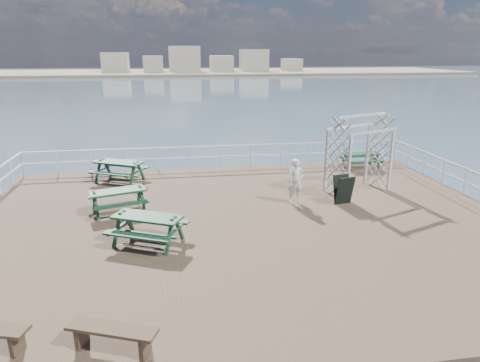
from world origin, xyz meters
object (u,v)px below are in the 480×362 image
at_px(picnic_table_a, 118,196).
at_px(flat_bench_far, 112,333).
at_px(trellis_arbor, 359,158).
at_px(picnic_table_b, 119,167).
at_px(picnic_table_d, 148,223).
at_px(person, 296,181).
at_px(picnic_table_c, 361,157).

xyz_separation_m(picnic_table_a, flat_bench_far, (0.72, -7.37, -0.21)).
height_order(flat_bench_far, trellis_arbor, trellis_arbor).
height_order(picnic_table_b, picnic_table_d, picnic_table_b).
height_order(flat_bench_far, person, person).
xyz_separation_m(picnic_table_c, picnic_table_d, (-9.56, -6.93, 0.07)).
relative_size(picnic_table_c, person, 1.07).
xyz_separation_m(picnic_table_c, trellis_arbor, (-1.60, -3.24, 0.81)).
relative_size(picnic_table_b, picnic_table_d, 1.02).
height_order(picnic_table_c, trellis_arbor, trellis_arbor).
distance_m(picnic_table_a, person, 6.30).
height_order(picnic_table_b, person, person).
distance_m(picnic_table_a, picnic_table_b, 3.79).
relative_size(picnic_table_a, flat_bench_far, 1.26).
bearing_deg(picnic_table_a, flat_bench_far, -101.42).
relative_size(picnic_table_b, picnic_table_c, 1.42).
bearing_deg(picnic_table_b, picnic_table_a, -57.01).
relative_size(picnic_table_c, flat_bench_far, 1.01).
xyz_separation_m(flat_bench_far, trellis_arbor, (8.39, 8.34, 0.98)).
bearing_deg(trellis_arbor, picnic_table_d, -177.18).
xyz_separation_m(flat_bench_far, person, (5.57, 7.32, 0.46)).
xyz_separation_m(picnic_table_a, picnic_table_b, (-0.39, 3.77, 0.05)).
xyz_separation_m(picnic_table_c, person, (-4.41, -4.26, 0.29)).
relative_size(picnic_table_d, person, 1.48).
height_order(picnic_table_b, flat_bench_far, picnic_table_b).
relative_size(picnic_table_d, flat_bench_far, 1.41).
bearing_deg(picnic_table_c, picnic_table_b, -179.05).
distance_m(flat_bench_far, person, 9.21).
distance_m(picnic_table_a, flat_bench_far, 7.41).
bearing_deg(flat_bench_far, person, 74.41).
xyz_separation_m(picnic_table_b, picnic_table_c, (11.09, 0.44, -0.08)).
bearing_deg(person, trellis_arbor, 16.26).
height_order(picnic_table_a, picnic_table_d, picnic_table_d).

